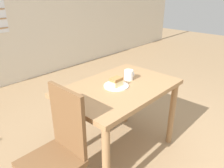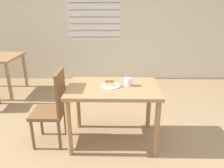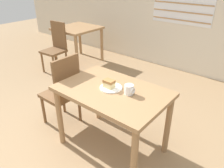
% 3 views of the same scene
% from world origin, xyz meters
% --- Properties ---
extents(dining_table_near, '(1.07, 0.71, 0.72)m').
position_xyz_m(dining_table_near, '(0.06, 0.53, 0.62)').
color(dining_table_near, '#9E754C').
rests_on(dining_table_near, ground_plane).
extents(chair_near_window, '(0.38, 0.38, 0.92)m').
position_xyz_m(chair_near_window, '(-0.65, 0.48, 0.48)').
color(chair_near_window, brown).
rests_on(chair_near_window, ground_plane).
extents(plate, '(0.22, 0.22, 0.01)m').
position_xyz_m(plate, '(0.04, 0.55, 0.73)').
color(plate, white).
rests_on(plate, dining_table_near).
extents(cake_slice, '(0.10, 0.08, 0.08)m').
position_xyz_m(cake_slice, '(0.02, 0.53, 0.78)').
color(cake_slice, beige).
rests_on(cake_slice, plate).
extents(coffee_mug, '(0.09, 0.08, 0.09)m').
position_xyz_m(coffee_mug, '(0.24, 0.57, 0.77)').
color(coffee_mug, white).
rests_on(coffee_mug, dining_table_near).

